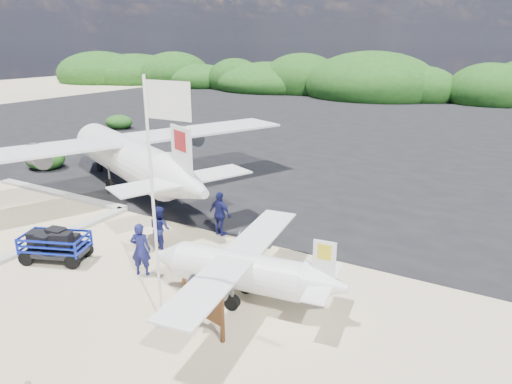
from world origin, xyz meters
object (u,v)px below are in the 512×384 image
at_px(signboard, 204,331).
at_px(crew_b, 160,228).
at_px(flagpole, 162,323).
at_px(baggage_cart, 58,261).
at_px(crew_a, 141,249).
at_px(aircraft_small, 320,122).
at_px(crew_c, 220,214).

distance_m(signboard, crew_b, 5.62).
relative_size(flagpole, signboard, 4.09).
bearing_deg(baggage_cart, flagpole, -31.67).
relative_size(crew_a, aircraft_small, 0.29).
bearing_deg(flagpole, aircraft_small, 104.75).
xyz_separation_m(baggage_cart, aircraft_small, (-3.01, 32.29, 0.00)).
bearing_deg(crew_a, signboard, 133.18).
relative_size(flagpole, crew_c, 3.68).
bearing_deg(crew_b, signboard, 155.05).
height_order(flagpole, signboard, flagpole).
xyz_separation_m(flagpole, crew_c, (-1.97, 5.88, 0.92)).
bearing_deg(signboard, crew_c, 131.15).
xyz_separation_m(flagpole, signboard, (1.24, 0.26, 0.00)).
relative_size(signboard, crew_a, 0.89).
relative_size(crew_a, crew_b, 1.07).
height_order(flagpole, aircraft_small, flagpole).
distance_m(flagpole, crew_c, 6.26).
height_order(baggage_cart, crew_c, crew_c).
relative_size(baggage_cart, flagpole, 0.36).
bearing_deg(aircraft_small, signboard, 99.23).
bearing_deg(crew_b, crew_c, -105.64).
distance_m(baggage_cart, signboard, 7.06).
distance_m(baggage_cart, crew_c, 6.19).
bearing_deg(aircraft_small, crew_c, 96.31).
bearing_deg(crew_a, aircraft_small, -102.16).
height_order(signboard, crew_c, crew_c).
relative_size(signboard, crew_c, 0.90).
distance_m(crew_c, aircraft_small, 28.34).
bearing_deg(crew_a, crew_c, -119.98).
height_order(flagpole, crew_c, flagpole).
bearing_deg(crew_a, baggage_cart, -10.90).
height_order(flagpole, crew_b, flagpole).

